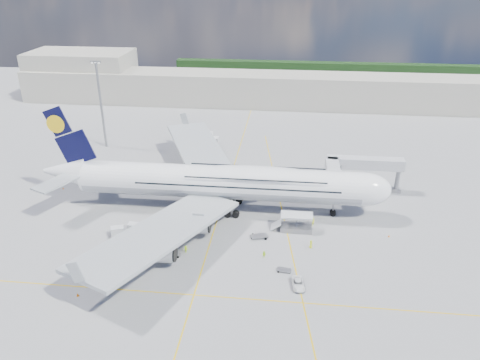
# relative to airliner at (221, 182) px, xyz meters

# --- Properties ---
(ground) EXTENTS (300.00, 300.00, 0.00)m
(ground) POSITION_rel_airliner_xyz_m (-0.26, -10.00, -6.87)
(ground) COLOR gray
(ground) RESTS_ON ground
(taxi_line_main) EXTENTS (0.25, 220.00, 0.01)m
(taxi_line_main) POSITION_rel_airliner_xyz_m (-0.26, -10.00, -6.86)
(taxi_line_main) COLOR gold
(taxi_line_main) RESTS_ON ground
(taxi_line_cross) EXTENTS (120.00, 0.25, 0.01)m
(taxi_line_cross) POSITION_rel_airliner_xyz_m (-0.26, -30.00, -6.86)
(taxi_line_cross) COLOR gold
(taxi_line_cross) RESTS_ON ground
(taxi_line_diag) EXTENTS (14.16, 99.06, 0.01)m
(taxi_line_diag) POSITION_rel_airliner_xyz_m (13.74, -0.00, -6.86)
(taxi_line_diag) COLOR gold
(taxi_line_diag) RESTS_ON ground
(airliner) EXTENTS (77.26, 79.15, 23.71)m
(airliner) POSITION_rel_airliner_xyz_m (0.00, 0.00, 0.00)
(airliner) COLOR white
(airliner) RESTS_ON ground
(jet_bridge) EXTENTS (18.80, 12.10, 8.50)m
(jet_bridge) POSITION_rel_airliner_xyz_m (29.55, 10.94, -0.02)
(jet_bridge) COLOR #B7B7BC
(jet_bridge) RESTS_ON ground
(cargo_loader) EXTENTS (8.53, 3.20, 3.67)m
(cargo_loader) POSITION_rel_airliner_xyz_m (16.56, -7.11, -5.62)
(cargo_loader) COLOR silver
(cargo_loader) RESTS_ON ground
(light_mast) EXTENTS (3.00, 0.70, 25.50)m
(light_mast) POSITION_rel_airliner_xyz_m (-40.26, 35.00, 6.34)
(light_mast) COLOR gray
(light_mast) RESTS_ON ground
(terminal) EXTENTS (180.00, 16.00, 12.00)m
(terminal) POSITION_rel_airliner_xyz_m (-0.26, 85.00, -0.87)
(terminal) COLOR #B2AD9E
(terminal) RESTS_ON ground
(hangar) EXTENTS (40.00, 22.00, 18.00)m
(hangar) POSITION_rel_airliner_xyz_m (-70.26, 90.00, 2.13)
(hangar) COLOR #B2AD9E
(hangar) RESTS_ON ground
(tree_line) EXTENTS (160.00, 6.00, 8.00)m
(tree_line) POSITION_rel_airliner_xyz_m (39.74, 130.00, -2.87)
(tree_line) COLOR #193814
(tree_line) RESTS_ON ground
(dolly_row_a) EXTENTS (3.76, 2.81, 2.12)m
(dolly_row_a) POSITION_rel_airliner_xyz_m (-17.49, -22.80, -5.73)
(dolly_row_a) COLOR gray
(dolly_row_a) RESTS_ON ground
(dolly_row_b) EXTENTS (3.87, 2.91, 2.18)m
(dolly_row_b) POSITION_rel_airliner_xyz_m (-19.28, -13.66, -5.69)
(dolly_row_b) COLOR gray
(dolly_row_b) RESTS_ON ground
(dolly_row_c) EXTENTS (3.26, 2.19, 0.44)m
(dolly_row_c) POSITION_rel_airliner_xyz_m (-6.60, -19.17, -6.53)
(dolly_row_c) COLOR gray
(dolly_row_c) RESTS_ON ground
(dolly_back) EXTENTS (3.47, 2.05, 2.11)m
(dolly_back) POSITION_rel_airliner_xyz_m (-16.40, -11.80, -5.73)
(dolly_back) COLOR gray
(dolly_back) RESTS_ON ground
(dolly_nose_far) EXTENTS (2.79, 1.87, 0.38)m
(dolly_nose_far) POSITION_rel_airliner_xyz_m (14.64, -21.72, -6.58)
(dolly_nose_far) COLOR gray
(dolly_nose_far) RESTS_ON ground
(dolly_nose_near) EXTENTS (3.79, 2.82, 0.50)m
(dolly_nose_near) POSITION_rel_airliner_xyz_m (9.33, -10.94, -6.48)
(dolly_nose_near) COLOR gray
(dolly_nose_near) RESTS_ON ground
(baggage_tug) EXTENTS (3.10, 1.63, 1.88)m
(baggage_tug) POSITION_rel_airliner_xyz_m (-10.89, -8.27, -6.04)
(baggage_tug) COLOR silver
(baggage_tug) RESTS_ON ground
(catering_truck_inner) EXTENTS (7.39, 2.93, 4.43)m
(catering_truck_inner) POSITION_rel_airliner_xyz_m (-6.08, 11.33, -4.78)
(catering_truck_inner) COLOR gray
(catering_truck_inner) RESTS_ON ground
(catering_truck_outer) EXTENTS (7.15, 2.85, 4.30)m
(catering_truck_outer) POSITION_rel_airliner_xyz_m (-10.28, 38.65, -4.87)
(catering_truck_outer) COLOR gray
(catering_truck_outer) RESTS_ON ground
(service_van) EXTENTS (2.52, 4.55, 1.21)m
(service_van) POSITION_rel_airliner_xyz_m (17.12, -25.85, -6.27)
(service_van) COLOR white
(service_van) RESTS_ON ground
(crew_nose) EXTENTS (0.76, 0.80, 1.84)m
(crew_nose) POSITION_rel_airliner_xyz_m (20.31, -4.83, -5.95)
(crew_nose) COLOR #D6E317
(crew_nose) RESTS_ON ground
(crew_loader) EXTENTS (0.90, 0.79, 1.55)m
(crew_loader) POSITION_rel_airliner_xyz_m (10.77, -17.98, -6.09)
(crew_loader) COLOR #ADE518
(crew_loader) RESTS_ON ground
(crew_wing) EXTENTS (0.62, 1.13, 1.82)m
(crew_wing) POSITION_rel_airliner_xyz_m (-17.86, -16.93, -5.96)
(crew_wing) COLOR #B9EB18
(crew_wing) RESTS_ON ground
(crew_van) EXTENTS (0.82, 0.97, 1.70)m
(crew_van) POSITION_rel_airliner_xyz_m (19.59, -13.50, -6.02)
(crew_van) COLOR #F0FF1A
(crew_van) RESTS_ON ground
(crew_tug) EXTENTS (1.00, 0.61, 1.50)m
(crew_tug) POSITION_rel_airliner_xyz_m (-4.31, -17.80, -6.12)
(crew_tug) COLOR #B8EA18
(crew_tug) RESTS_ON ground
(cone_nose) EXTENTS (0.38, 0.38, 0.48)m
(cone_nose) POSITION_rel_airliner_xyz_m (35.52, -7.69, -6.63)
(cone_nose) COLOR orange
(cone_nose) RESTS_ON ground
(cone_wing_left_inner) EXTENTS (0.41, 0.41, 0.52)m
(cone_wing_left_inner) POSITION_rel_airliner_xyz_m (-9.32, 9.96, -6.62)
(cone_wing_left_inner) COLOR orange
(cone_wing_left_inner) RESTS_ON ground
(cone_wing_left_outer) EXTENTS (0.43, 0.43, 0.55)m
(cone_wing_left_outer) POSITION_rel_airliner_xyz_m (-7.15, 18.41, -6.61)
(cone_wing_left_outer) COLOR orange
(cone_wing_left_outer) RESTS_ON ground
(cone_wing_right_inner) EXTENTS (0.44, 0.44, 0.55)m
(cone_wing_right_inner) POSITION_rel_airliner_xyz_m (-11.35, -9.79, -6.60)
(cone_wing_right_inner) COLOR orange
(cone_wing_right_inner) RESTS_ON ground
(cone_wing_right_outer) EXTENTS (0.47, 0.47, 0.59)m
(cone_wing_right_outer) POSITION_rel_airliner_xyz_m (-19.55, -32.42, -6.58)
(cone_wing_right_outer) COLOR orange
(cone_wing_right_outer) RESTS_ON ground
(cone_tail) EXTENTS (0.41, 0.41, 0.52)m
(cone_tail) POSITION_rel_airliner_xyz_m (-40.20, 5.88, -6.62)
(cone_tail) COLOR orange
(cone_tail) RESTS_ON ground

